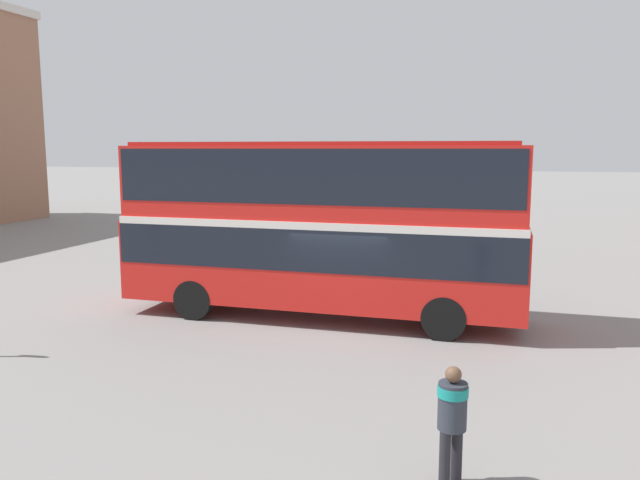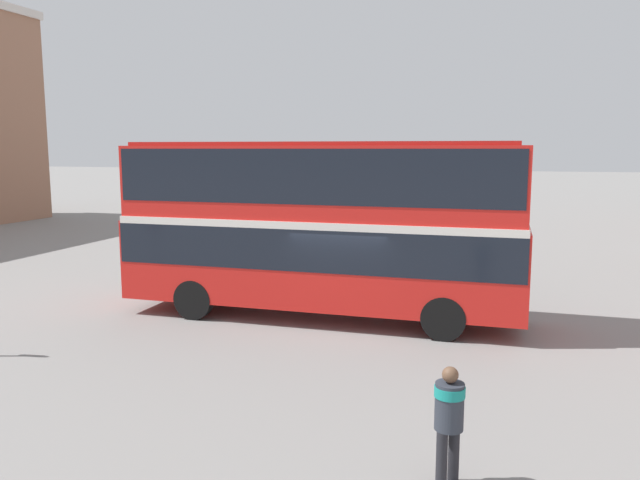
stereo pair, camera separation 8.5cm
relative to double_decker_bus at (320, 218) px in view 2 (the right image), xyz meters
name	(u,v)px [view 2 (the right image)]	position (x,y,z in m)	size (l,w,h in m)	color
ground_plane	(345,325)	(0.84, -0.52, -2.75)	(240.00, 240.00, 0.00)	gray
double_decker_bus	(320,218)	(0.00, 0.00, 0.00)	(10.82, 2.68, 4.78)	red
pedestrian_foreground	(449,414)	(4.20, -7.80, -1.70)	(0.58, 0.58, 1.71)	#232328
parked_car_kerb_far	(245,216)	(-9.66, 16.91, -2.00)	(4.03, 1.99, 1.50)	silver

